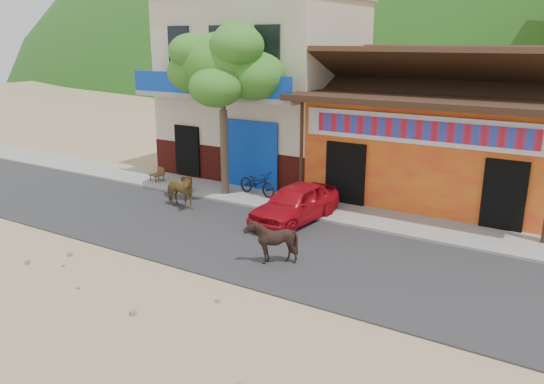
% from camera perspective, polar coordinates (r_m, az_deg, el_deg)
% --- Properties ---
extents(ground, '(120.00, 120.00, 0.00)m').
position_cam_1_polar(ground, '(12.53, -3.78, -10.04)').
color(ground, '#9E825B').
rests_on(ground, ground).
extents(road, '(60.00, 5.00, 0.04)m').
position_cam_1_polar(road, '(14.45, 1.96, -6.25)').
color(road, '#28282B').
rests_on(road, ground).
extents(sidewalk, '(60.00, 2.00, 0.12)m').
position_cam_1_polar(sidewalk, '(17.38, 7.68, -2.32)').
color(sidewalk, gray).
rests_on(sidewalk, ground).
extents(dance_club, '(8.00, 6.00, 3.60)m').
position_cam_1_polar(dance_club, '(20.03, 17.85, 4.65)').
color(dance_club, orange).
rests_on(dance_club, ground).
extents(cafe_building, '(7.00, 6.00, 7.00)m').
position_cam_1_polar(cafe_building, '(22.71, -0.71, 11.04)').
color(cafe_building, beige).
rests_on(cafe_building, ground).
extents(tree, '(3.00, 3.00, 6.00)m').
position_cam_1_polar(tree, '(18.80, -5.26, 8.74)').
color(tree, '#2D721E').
rests_on(tree, sidewalk).
extents(cow_tan, '(1.50, 0.82, 1.21)m').
position_cam_1_polar(cow_tan, '(17.99, -10.02, 0.16)').
color(cow_tan, brown).
rests_on(cow_tan, road).
extents(cow_dark, '(1.16, 1.05, 1.18)m').
position_cam_1_polar(cow_dark, '(13.38, -0.09, -5.30)').
color(cow_dark, black).
rests_on(cow_dark, road).
extents(red_car, '(1.76, 3.63, 1.19)m').
position_cam_1_polar(red_car, '(16.39, 2.51, -1.21)').
color(red_car, '#B20C19').
rests_on(red_car, road).
extents(scooter, '(1.77, 0.91, 0.88)m').
position_cam_1_polar(scooter, '(18.95, -1.60, 0.97)').
color(scooter, black).
rests_on(scooter, sidewalk).
extents(cafe_chair_left, '(0.55, 0.55, 0.98)m').
position_cam_1_polar(cafe_chair_left, '(21.34, -12.32, 2.45)').
color(cafe_chair_left, '#50321A').
rests_on(cafe_chair_left, sidewalk).
extents(cafe_chair_right, '(0.57, 0.57, 0.87)m').
position_cam_1_polar(cafe_chair_right, '(19.78, -9.22, 1.39)').
color(cafe_chair_right, '#4B2919').
rests_on(cafe_chair_right, sidewalk).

